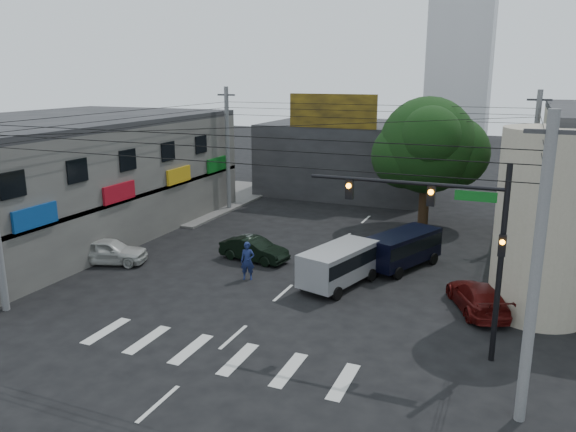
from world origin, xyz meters
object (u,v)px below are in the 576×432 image
Objects in this scene: utility_pole_near_right at (536,275)px; traffic_officer at (248,261)px; maroon_sedan at (478,297)px; silver_minivan at (339,267)px; utility_pole_far_right at (532,167)px; white_compact at (108,251)px; traffic_gantry at (453,227)px; street_tree at (427,146)px; utility_pole_far_left at (228,150)px; navy_van at (402,250)px; dark_sedan at (254,249)px.

traffic_officer is (-12.87, 7.50, -3.63)m from utility_pole_near_right.
silver_minivan is at bearing -27.61° from maroon_sedan.
white_compact is at bearing -146.82° from utility_pole_far_right.
traffic_gantry is 4.41m from utility_pole_near_right.
traffic_gantry is at bearing -118.67° from white_compact.
street_tree is 0.95× the size of utility_pole_far_right.
white_compact is (0.00, -13.73, -3.89)m from utility_pole_far_left.
navy_van is at bearing -69.26° from maroon_sedan.
dark_sedan is 5.81m from silver_minivan.
maroon_sedan is at bearing 103.27° from utility_pole_near_right.
street_tree is at bearing -24.91° from dark_sedan.
utility_pole_near_right is 15.33m from traffic_officer.
dark_sedan is at bearing -143.63° from utility_pole_far_right.
silver_minivan is at bearing -100.40° from dark_sedan.
traffic_gantry is 19.07m from white_compact.
utility_pole_far_left is (-14.50, -1.00, -0.87)m from street_tree.
utility_pole_far_left is 1.89× the size of silver_minivan.
traffic_gantry is 6.13m from maroon_sedan.
white_compact is 8.17m from traffic_officer.
dark_sedan is 2.10× the size of traffic_officer.
traffic_officer reaches higher than navy_van.
traffic_gantry is 13.75m from dark_sedan.
utility_pole_far_right reaches higher than traffic_officer.
white_compact is at bearing 169.88° from traffic_gantry.
navy_van is at bearing -67.34° from dark_sedan.
navy_van is 2.64× the size of traffic_officer.
utility_pole_far_left and utility_pole_far_right have the same top height.
white_compact is at bearing 162.14° from utility_pole_near_right.
utility_pole_far_right is (6.50, -1.00, -0.87)m from street_tree.
maroon_sedan is 6.54m from silver_minivan.
utility_pole_far_left is at bearing 62.16° from silver_minivan.
traffic_officer is (-4.49, -0.91, -0.00)m from silver_minivan.
utility_pole_near_right is 12.41m from silver_minivan.
traffic_officer is (-12.87, -13.00, -3.63)m from utility_pole_far_right.
utility_pole_far_left is (-18.32, 17.00, -0.23)m from traffic_gantry.
street_tree reaches higher than traffic_gantry.
utility_pole_far_right is 17.68m from dark_sedan.
utility_pole_far_right is 1.89× the size of silver_minivan.
street_tree is at bearing -63.10° from white_compact.
street_tree is at bearing 171.25° from utility_pole_far_right.
utility_pole_near_right is 17.71m from dark_sedan.
white_compact is (-14.50, -14.73, -4.76)m from street_tree.
traffic_gantry is at bearing -135.87° from navy_van.
traffic_officer is (1.00, -2.78, 0.32)m from dark_sedan.
utility_pole_near_right and utility_pole_far_left have the same top height.
utility_pole_far_left is (-21.00, 20.50, 0.00)m from utility_pole_near_right.
utility_pole_far_right reaches higher than silver_minivan.
utility_pole_far_right reaches higher than white_compact.
navy_van is at bearing -88.34° from white_compact.
navy_van is at bearing 111.09° from traffic_gantry.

